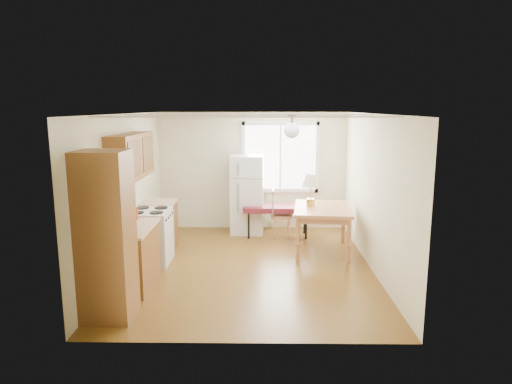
{
  "coord_description": "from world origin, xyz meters",
  "views": [
    {
      "loc": [
        0.2,
        -7.2,
        2.61
      ],
      "look_at": [
        0.1,
        0.58,
        1.15
      ],
      "focal_mm": 32.0,
      "sensor_mm": 36.0,
      "label": 1
    }
  ],
  "objects_px": {
    "dining_table": "(323,213)",
    "chair": "(277,211)",
    "refrigerator": "(247,194)",
    "bench": "(277,209)"
  },
  "relations": [
    {
      "from": "dining_table",
      "to": "chair",
      "type": "distance_m",
      "value": 1.21
    },
    {
      "from": "bench",
      "to": "dining_table",
      "type": "relative_size",
      "value": 0.97
    },
    {
      "from": "refrigerator",
      "to": "chair",
      "type": "bearing_deg",
      "value": -31.72
    },
    {
      "from": "dining_table",
      "to": "chair",
      "type": "relative_size",
      "value": 1.46
    },
    {
      "from": "bench",
      "to": "chair",
      "type": "relative_size",
      "value": 1.42
    },
    {
      "from": "refrigerator",
      "to": "chair",
      "type": "relative_size",
      "value": 1.67
    },
    {
      "from": "refrigerator",
      "to": "dining_table",
      "type": "relative_size",
      "value": 1.15
    },
    {
      "from": "refrigerator",
      "to": "bench",
      "type": "height_order",
      "value": "refrigerator"
    },
    {
      "from": "dining_table",
      "to": "chair",
      "type": "height_order",
      "value": "chair"
    },
    {
      "from": "refrigerator",
      "to": "dining_table",
      "type": "xyz_separation_m",
      "value": [
        1.4,
        -1.31,
        -0.09
      ]
    }
  ]
}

